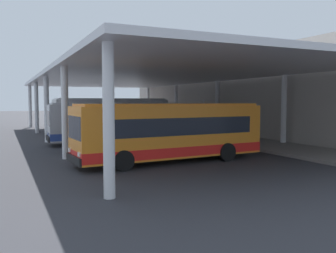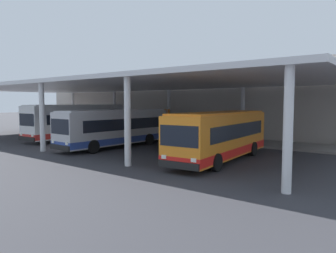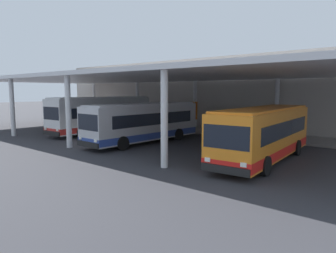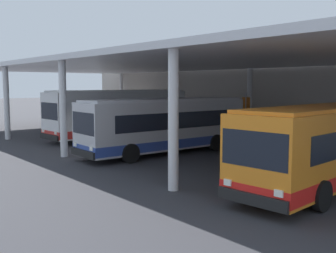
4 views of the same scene
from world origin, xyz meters
name	(u,v)px [view 2 (image 2 of 4)]	position (x,y,z in m)	size (l,w,h in m)	color
ground_plane	(71,148)	(0.00, 0.00, 0.00)	(200.00, 200.00, 0.00)	#333338
platform_kerb	(159,135)	(0.00, 11.75, 0.09)	(42.00, 4.50, 0.18)	gray
station_building_facade	(176,101)	(0.00, 15.00, 3.92)	(48.00, 1.60, 7.84)	#ADA399
canopy_shelter	(118,87)	(0.00, 5.50, 5.29)	(40.00, 17.00, 5.55)	silver
bus_nearest_bay	(78,121)	(-4.74, 4.24, 1.84)	(3.06, 11.43, 3.57)	white
bus_second_bay	(115,128)	(2.75, 2.51, 1.66)	(2.94, 10.60, 3.17)	#B7B7BC
bus_middle_bay	(221,135)	(12.73, 2.51, 1.66)	(3.25, 10.68, 3.17)	orange
bench_waiting	(114,127)	(-7.56, 11.82, 0.66)	(1.80, 0.45, 0.92)	#383D47
trash_bin	(92,126)	(-11.50, 11.51, 0.68)	(0.52, 0.52, 0.98)	maroon
banner_sign	(167,119)	(1.75, 10.94, 1.98)	(0.70, 0.12, 3.20)	#B2B2B7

